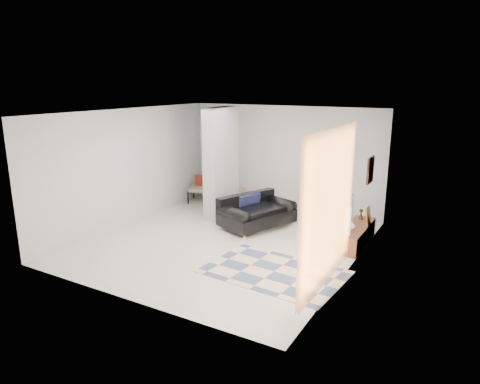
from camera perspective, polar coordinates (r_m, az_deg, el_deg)
The scene contains 17 objects.
floor at distance 9.47m, azimuth -1.92°, elevation -6.59°, with size 6.00×6.00×0.00m, color white.
ceiling at distance 8.86m, azimuth -2.07°, elevation 10.58°, with size 6.00×6.00×0.00m, color white.
wall_back at distance 11.67m, azimuth 5.77°, elevation 4.51°, with size 6.00×6.00×0.00m, color silver.
wall_front at distance 6.78m, azimuth -15.42°, elevation -3.20°, with size 6.00×6.00×0.00m, color silver.
wall_left at distance 10.73m, azimuth -14.62°, elevation 3.25°, with size 6.00×6.00×0.00m, color silver.
wall_right at distance 8.01m, azimuth 15.02°, elevation -0.49°, with size 6.00×6.00×0.00m, color silver.
partition_column at distance 10.96m, azimuth -2.51°, elevation 3.93°, with size 0.35×1.20×2.80m, color #B2B7BA.
hallway_door at distance 12.69m, azimuth -3.06°, elevation 3.62°, with size 0.85×0.06×2.04m, color white.
curtain at distance 6.94m, azimuth 11.94°, elevation -2.13°, with size 2.55×2.55×0.00m, color orange.
wall_art at distance 9.15m, azimuth 16.99°, elevation 2.82°, with size 0.04×0.45×0.55m, color #3D1C10.
media_console at distance 9.58m, azimuth 15.20°, elevation -5.54°, with size 0.45×1.64×0.80m.
loveseat at distance 10.32m, azimuth 2.05°, elevation -2.74°, with size 1.59×1.98×0.76m.
daybed at distance 12.44m, azimuth -3.20°, elevation 0.58°, with size 1.73×1.20×0.77m.
area_rug at distance 8.03m, azimuth 4.57°, elevation -10.55°, with size 2.49×1.66×0.01m, color beige.
cylinder_lamp at distance 8.83m, azimuth 14.19°, elevation -3.84°, with size 0.11×0.11×0.58m, color beige.
bronze_figurine at distance 9.99m, azimuth 15.83°, elevation -2.86°, with size 0.12×0.12×0.24m, color #332016, non-canonical shape.
vase at distance 9.28m, azimuth 14.62°, elevation -4.30°, with size 0.17×0.17×0.18m, color white.
Camera 1 is at (4.64, -7.52, 3.39)m, focal length 32.00 mm.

